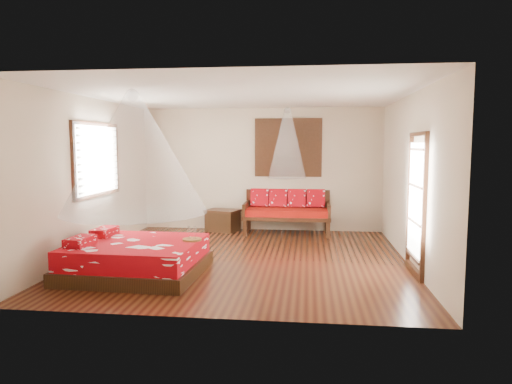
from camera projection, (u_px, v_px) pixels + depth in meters
room at (244, 178)px, 7.77m from camera, size 5.54×5.54×2.84m
bed at (136, 258)px, 6.95m from camera, size 2.01×1.84×0.63m
daybed at (287, 210)px, 10.15m from camera, size 1.90×0.85×0.97m
storage_chest at (223, 220)px, 10.40m from camera, size 0.85×0.73×0.49m
shutter_panel at (288, 148)px, 10.33m from camera, size 1.52×0.06×1.32m
window_left at (97, 160)px, 8.24m from camera, size 0.10×1.74×1.34m
glazed_door at (416, 204)px, 6.90m from camera, size 0.08×1.02×2.16m
wine_tray at (192, 236)px, 7.02m from camera, size 0.29×0.29×0.23m
mosquito_net_main at (134, 153)px, 6.78m from camera, size 2.16×2.16×1.80m
mosquito_net_daybed at (287, 143)px, 9.86m from camera, size 0.82×0.82×1.50m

